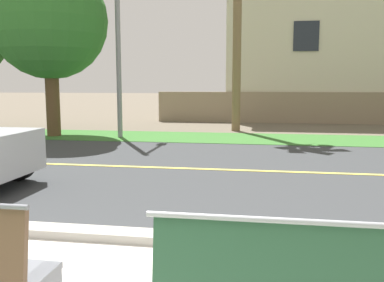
# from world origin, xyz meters

# --- Properties ---
(ground_plane) EXTENTS (140.00, 140.00, 0.00)m
(ground_plane) POSITION_xyz_m (0.00, 8.00, 0.00)
(ground_plane) COLOR #665B4C
(curb_edge) EXTENTS (44.00, 0.30, 0.11)m
(curb_edge) POSITION_xyz_m (0.00, 2.35, 0.06)
(curb_edge) COLOR #ADA89E
(curb_edge) RESTS_ON ground_plane
(street_asphalt) EXTENTS (52.00, 8.00, 0.01)m
(street_asphalt) POSITION_xyz_m (0.00, 6.50, 0.00)
(street_asphalt) COLOR #383A3D
(street_asphalt) RESTS_ON ground_plane
(road_centre_line) EXTENTS (48.00, 0.14, 0.01)m
(road_centre_line) POSITION_xyz_m (0.00, 6.50, 0.01)
(road_centre_line) COLOR #E0CC4C
(road_centre_line) RESTS_ON ground_plane
(far_verge_grass) EXTENTS (48.00, 2.80, 0.02)m
(far_verge_grass) POSITION_xyz_m (0.00, 11.71, 0.01)
(far_verge_grass) COLOR #38702D
(far_verge_grass) RESTS_ON ground_plane
(streetlamp) EXTENTS (0.24, 2.10, 7.03)m
(streetlamp) POSITION_xyz_m (-3.59, 11.51, 4.02)
(streetlamp) COLOR gray
(streetlamp) RESTS_ON ground_plane
(shade_tree_left) EXTENTS (3.83, 3.83, 6.32)m
(shade_tree_left) POSITION_xyz_m (-5.83, 11.24, 4.11)
(shade_tree_left) COLOR brown
(shade_tree_left) RESTS_ON ground_plane
(garden_wall) EXTENTS (13.00, 0.36, 1.40)m
(garden_wall) POSITION_xyz_m (2.70, 17.63, 0.70)
(garden_wall) COLOR gray
(garden_wall) RESTS_ON ground_plane
(house_across_street) EXTENTS (13.85, 6.91, 7.61)m
(house_across_street) POSITION_xyz_m (5.76, 20.83, 3.85)
(house_across_street) COLOR beige
(house_across_street) RESTS_ON ground_plane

